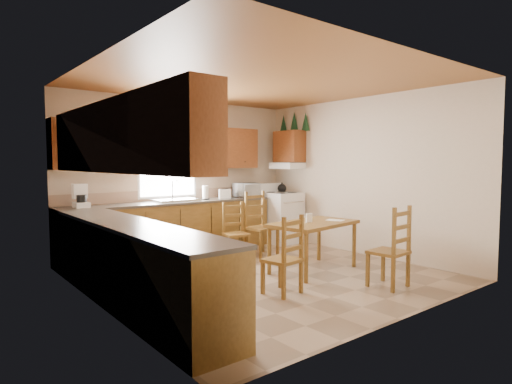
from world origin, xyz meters
TOP-DOWN VIEW (x-y plane):
  - floor at (0.00, 0.00)m, footprint 4.50×4.50m
  - ceiling at (0.00, 0.00)m, footprint 4.50×4.50m
  - wall_left at (-2.25, 0.00)m, footprint 4.50×4.50m
  - wall_right at (2.25, 0.00)m, footprint 4.50×4.50m
  - wall_back at (0.00, 2.25)m, footprint 4.50×4.50m
  - wall_front at (0.00, -2.25)m, footprint 4.50×4.50m
  - lower_cab_back at (-0.38, 1.95)m, footprint 3.75×0.60m
  - lower_cab_left at (-1.95, -0.15)m, footprint 0.60×3.60m
  - counter_back at (-0.38, 1.95)m, footprint 3.75×0.63m
  - counter_left at (-1.95, -0.15)m, footprint 0.63×3.60m
  - backsplash at (-0.38, 2.24)m, footprint 3.75×0.01m
  - upper_cab_back_left at (-1.55, 2.08)m, footprint 1.41×0.33m
  - upper_cab_back_right at (0.86, 2.08)m, footprint 1.25×0.33m
  - upper_cab_left at (-2.08, -0.15)m, footprint 0.33×3.60m
  - upper_cab_stove at (2.08, 1.65)m, footprint 0.33×0.62m
  - range_hood at (2.03, 1.65)m, footprint 0.44×0.62m
  - window_frame at (-0.30, 2.22)m, footprint 1.13×0.02m
  - window_pane at (-0.30, 2.21)m, footprint 1.05×0.01m
  - window_valance at (-0.30, 2.19)m, footprint 1.19×0.01m
  - sink_basin at (-0.30, 1.95)m, footprint 0.75×0.45m
  - pine_decal_a at (2.21, 1.33)m, footprint 0.22×0.22m
  - pine_decal_b at (2.21, 1.65)m, footprint 0.22×0.22m
  - pine_decal_c at (2.21, 1.97)m, footprint 0.22×0.22m
  - stove at (1.87, 1.65)m, footprint 0.66×0.68m
  - coffeemaker at (-1.88, 1.90)m, footprint 0.24×0.26m
  - paper_towel at (0.28, 1.91)m, footprint 0.12×0.12m
  - toaster at (0.70, 1.93)m, footprint 0.25×0.21m
  - microwave at (1.23, 1.95)m, footprint 0.51×0.42m
  - dining_table at (0.74, -0.31)m, footprint 1.43×0.95m
  - chair_near_left at (-0.36, -0.84)m, footprint 0.46×0.44m
  - chair_near_right at (0.89, -1.48)m, footprint 0.47×0.45m
  - chair_far_left at (0.36, 1.09)m, footprint 0.46×0.45m
  - chair_far_right at (0.81, 0.97)m, footprint 0.48×0.46m
  - table_paper at (1.14, -0.38)m, footprint 0.26×0.30m
  - table_card at (0.66, -0.29)m, footprint 0.10×0.05m

SIDE VIEW (x-z plane):
  - floor at x=0.00m, z-range 0.00..0.00m
  - dining_table at x=0.74m, z-range 0.00..0.72m
  - lower_cab_back at x=-0.38m, z-range 0.00..0.88m
  - lower_cab_left at x=-1.95m, z-range 0.00..0.88m
  - chair_far_left at x=0.36m, z-range 0.00..0.91m
  - chair_near_left at x=-0.36m, z-range 0.00..0.95m
  - stove at x=1.87m, z-range 0.00..0.97m
  - chair_near_right at x=0.89m, z-range 0.00..1.04m
  - chair_far_right at x=0.81m, z-range 0.00..1.08m
  - table_paper at x=1.14m, z-range 0.72..0.72m
  - table_card at x=0.66m, z-range 0.72..0.85m
  - counter_back at x=-0.38m, z-range 0.88..0.92m
  - counter_left at x=-1.95m, z-range 0.88..0.92m
  - sink_basin at x=-0.30m, z-range 0.92..0.96m
  - toaster at x=0.70m, z-range 0.92..1.09m
  - backsplash at x=-0.38m, z-range 0.92..1.10m
  - paper_towel at x=0.28m, z-range 0.92..1.17m
  - microwave at x=1.23m, z-range 0.92..1.19m
  - coffeemaker at x=-1.88m, z-range 0.92..1.23m
  - wall_left at x=-2.25m, z-range 1.35..1.35m
  - wall_right at x=2.25m, z-range 1.35..1.35m
  - wall_back at x=0.00m, z-range 1.35..1.35m
  - wall_front at x=0.00m, z-range 1.35..1.35m
  - range_hood at x=2.03m, z-range 1.46..1.58m
  - window_frame at x=-0.30m, z-range 0.96..2.14m
  - window_pane at x=-0.30m, z-range 1.00..2.10m
  - upper_cab_back_left at x=-1.55m, z-range 1.48..2.23m
  - upper_cab_back_right at x=0.86m, z-range 1.48..2.23m
  - upper_cab_left at x=-2.08m, z-range 1.48..2.23m
  - upper_cab_stove at x=2.08m, z-range 1.59..2.21m
  - window_valance at x=-0.30m, z-range 1.93..2.17m
  - pine_decal_a at x=2.21m, z-range 2.20..2.56m
  - pine_decal_c at x=2.21m, z-range 2.20..2.56m
  - pine_decal_b at x=2.21m, z-range 2.24..2.60m
  - ceiling at x=0.00m, z-range 2.70..2.70m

